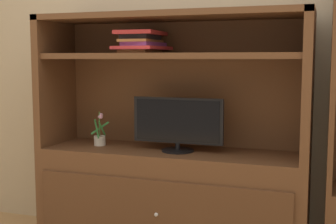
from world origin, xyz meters
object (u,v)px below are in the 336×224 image
media_console (171,177)px  magazine_stack (141,42)px  potted_plant (100,137)px  tv_monitor (178,124)px

media_console → magazine_stack: 0.88m
potted_plant → magazine_stack: size_ratio=0.63×
tv_monitor → magazine_stack: bearing=174.7°
tv_monitor → potted_plant: bearing=177.4°
potted_plant → magazine_stack: bearing=-0.4°
media_console → potted_plant: media_console is taller
tv_monitor → potted_plant: tv_monitor is taller
tv_monitor → magazine_stack: size_ratio=1.62×
media_console → magazine_stack: (-0.20, -0.00, 0.86)m
magazine_stack → media_console: bearing=1.3°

